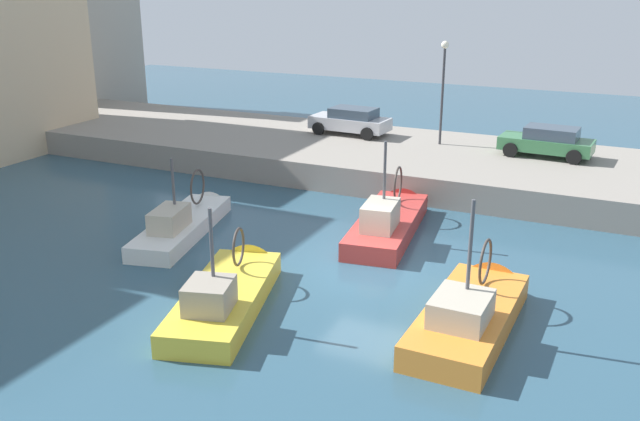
{
  "coord_description": "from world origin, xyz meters",
  "views": [
    {
      "loc": [
        -18.98,
        -7.44,
        8.91
      ],
      "look_at": [
        1.57,
        2.3,
        1.2
      ],
      "focal_mm": 39.19,
      "sensor_mm": 36.0,
      "label": 1
    }
  ],
  "objects_px": {
    "parked_car_green": "(548,141)",
    "quay_streetlamp": "(443,76)",
    "fishing_boat_red": "(389,227)",
    "fishing_boat_orange": "(471,321)",
    "fishing_boat_white": "(186,228)",
    "fishing_boat_yellow": "(229,301)",
    "parked_car_silver": "(351,121)"
  },
  "relations": [
    {
      "from": "fishing_boat_orange",
      "to": "fishing_boat_red",
      "type": "xyz_separation_m",
      "value": [
        5.88,
        4.47,
        0.02
      ]
    },
    {
      "from": "fishing_boat_red",
      "to": "quay_streetlamp",
      "type": "xyz_separation_m",
      "value": [
        9.22,
        0.83,
        4.33
      ]
    },
    {
      "from": "parked_car_silver",
      "to": "fishing_boat_red",
      "type": "bearing_deg",
      "value": -149.52
    },
    {
      "from": "fishing_boat_white",
      "to": "parked_car_green",
      "type": "distance_m",
      "value": 16.36
    },
    {
      "from": "fishing_boat_orange",
      "to": "quay_streetlamp",
      "type": "relative_size",
      "value": 1.32
    },
    {
      "from": "fishing_boat_white",
      "to": "fishing_boat_orange",
      "type": "height_order",
      "value": "fishing_boat_orange"
    },
    {
      "from": "fishing_boat_white",
      "to": "parked_car_silver",
      "type": "relative_size",
      "value": 1.72
    },
    {
      "from": "parked_car_green",
      "to": "quay_streetlamp",
      "type": "xyz_separation_m",
      "value": [
        0.34,
        4.98,
        2.56
      ]
    },
    {
      "from": "fishing_boat_yellow",
      "to": "fishing_boat_red",
      "type": "bearing_deg",
      "value": -15.33
    },
    {
      "from": "parked_car_green",
      "to": "quay_streetlamp",
      "type": "distance_m",
      "value": 5.61
    },
    {
      "from": "fishing_boat_yellow",
      "to": "quay_streetlamp",
      "type": "height_order",
      "value": "quay_streetlamp"
    },
    {
      "from": "fishing_boat_red",
      "to": "parked_car_green",
      "type": "distance_m",
      "value": 9.97
    },
    {
      "from": "fishing_boat_white",
      "to": "parked_car_green",
      "type": "height_order",
      "value": "fishing_boat_white"
    },
    {
      "from": "fishing_boat_orange",
      "to": "fishing_boat_red",
      "type": "bearing_deg",
      "value": 37.25
    },
    {
      "from": "fishing_boat_red",
      "to": "fishing_boat_orange",
      "type": "bearing_deg",
      "value": -142.75
    },
    {
      "from": "fishing_boat_yellow",
      "to": "parked_car_green",
      "type": "bearing_deg",
      "value": -20.71
    },
    {
      "from": "fishing_boat_red",
      "to": "parked_car_green",
      "type": "height_order",
      "value": "fishing_boat_red"
    },
    {
      "from": "fishing_boat_red",
      "to": "parked_car_silver",
      "type": "bearing_deg",
      "value": 30.48
    },
    {
      "from": "fishing_boat_yellow",
      "to": "fishing_boat_red",
      "type": "xyz_separation_m",
      "value": [
        7.61,
        -2.09,
        0.03
      ]
    },
    {
      "from": "quay_streetlamp",
      "to": "fishing_boat_yellow",
      "type": "bearing_deg",
      "value": 175.73
    },
    {
      "from": "parked_car_green",
      "to": "quay_streetlamp",
      "type": "height_order",
      "value": "quay_streetlamp"
    },
    {
      "from": "fishing_boat_yellow",
      "to": "parked_car_green",
      "type": "height_order",
      "value": "fishing_boat_yellow"
    },
    {
      "from": "fishing_boat_yellow",
      "to": "parked_car_silver",
      "type": "relative_size",
      "value": 1.67
    },
    {
      "from": "fishing_boat_white",
      "to": "fishing_boat_yellow",
      "type": "distance_m",
      "value": 6.38
    },
    {
      "from": "fishing_boat_yellow",
      "to": "parked_car_green",
      "type": "relative_size",
      "value": 1.67
    },
    {
      "from": "fishing_boat_yellow",
      "to": "parked_car_green",
      "type": "distance_m",
      "value": 17.72
    },
    {
      "from": "fishing_boat_red",
      "to": "fishing_boat_white",
      "type": "bearing_deg",
      "value": 115.61
    },
    {
      "from": "fishing_boat_white",
      "to": "fishing_boat_red",
      "type": "xyz_separation_m",
      "value": [
        3.22,
        -6.71,
        0.01
      ]
    },
    {
      "from": "fishing_boat_white",
      "to": "fishing_boat_yellow",
      "type": "xyz_separation_m",
      "value": [
        -4.39,
        -4.62,
        -0.02
      ]
    },
    {
      "from": "fishing_boat_orange",
      "to": "parked_car_green",
      "type": "xyz_separation_m",
      "value": [
        14.77,
        0.32,
        1.78
      ]
    },
    {
      "from": "fishing_boat_red",
      "to": "parked_car_silver",
      "type": "relative_size",
      "value": 1.75
    },
    {
      "from": "parked_car_silver",
      "to": "fishing_boat_white",
      "type": "bearing_deg",
      "value": 174.62
    }
  ]
}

